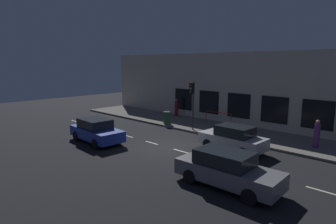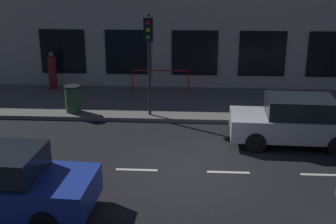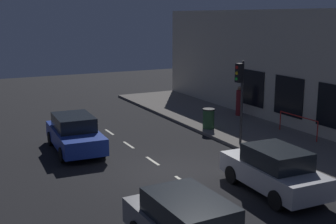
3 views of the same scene
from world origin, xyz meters
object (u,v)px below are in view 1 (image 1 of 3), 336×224
at_px(pedestrian_0, 317,135).
at_px(parked_car_0, 227,169).
at_px(traffic_light, 192,95).
at_px(parked_car_1, 96,131).
at_px(parked_car_2, 233,138).
at_px(pedestrian_1, 176,108).
at_px(trash_bin, 167,118).

bearing_deg(pedestrian_0, parked_car_0, -83.14).
bearing_deg(traffic_light, parked_car_1, 157.54).
bearing_deg(parked_car_2, pedestrian_1, 62.05).
relative_size(traffic_light, pedestrian_0, 2.16).
xyz_separation_m(parked_car_1, pedestrian_0, (8.31, -11.32, 0.17)).
xyz_separation_m(parked_car_2, trash_bin, (2.41, 7.90, -0.12)).
distance_m(traffic_light, pedestrian_0, 8.87).
relative_size(parked_car_1, pedestrian_0, 2.53).
distance_m(parked_car_2, pedestrian_0, 5.14).
bearing_deg(trash_bin, parked_car_1, -178.42).
bearing_deg(parked_car_1, pedestrian_0, 129.14).
relative_size(parked_car_2, trash_bin, 3.94).
distance_m(pedestrian_0, trash_bin, 11.58).
bearing_deg(pedestrian_1, trash_bin, -47.78).
bearing_deg(parked_car_1, parked_car_2, 124.00).
bearing_deg(parked_car_1, traffic_light, 160.40).
xyz_separation_m(traffic_light, pedestrian_1, (3.52, 4.79, -1.95)).
bearing_deg(parked_car_0, pedestrian_1, -131.51).
distance_m(parked_car_2, trash_bin, 8.26).
bearing_deg(trash_bin, parked_car_2, -106.99).
xyz_separation_m(pedestrian_1, trash_bin, (-3.22, -1.79, -0.27)).
height_order(traffic_light, parked_car_1, traffic_light).
xyz_separation_m(parked_car_2, pedestrian_0, (3.65, -3.61, 0.18)).
xyz_separation_m(parked_car_1, trash_bin, (7.07, 0.19, -0.12)).
bearing_deg(pedestrian_1, traffic_light, -23.21).
xyz_separation_m(parked_car_0, parked_car_2, (4.62, 2.46, -0.00)).
bearing_deg(trash_bin, parked_car_0, -124.17).
xyz_separation_m(traffic_light, parked_car_0, (-6.74, -7.37, -2.10)).
height_order(pedestrian_0, trash_bin, pedestrian_0).
xyz_separation_m(parked_car_0, parked_car_1, (-0.04, 10.17, -0.00)).
relative_size(parked_car_2, pedestrian_1, 2.38).
xyz_separation_m(parked_car_1, pedestrian_1, (10.29, 1.99, 0.15)).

